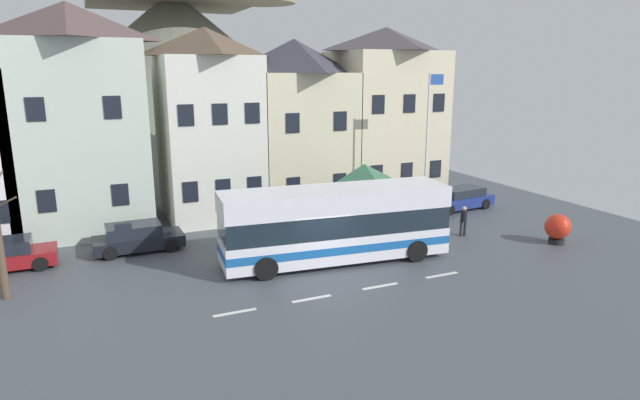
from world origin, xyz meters
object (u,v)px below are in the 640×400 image
object	(u,v)px
bus_shelter	(364,176)
parked_car_02	(137,238)
harbour_buoy	(558,228)
parked_car_00	(6,255)
parked_car_01	(459,199)
pedestrian_02	(424,219)
townhouse_02	(209,125)
hilltop_castle	(178,68)
flagpole	(428,139)
townhouse_01	(77,119)
pedestrian_03	(464,219)
pedestrian_00	(434,213)
transit_bus	(335,225)
pedestrian_01	(406,218)
public_bench	(380,208)
townhouse_03	(295,124)
townhouse_04	(384,115)

from	to	relation	value
bus_shelter	parked_car_02	xyz separation A→B (m)	(-11.42, 1.60, -2.38)
harbour_buoy	parked_car_00	bearing A→B (deg)	164.28
parked_car_01	pedestrian_02	distance (m)	6.30
townhouse_02	pedestrian_02	world-z (taller)	townhouse_02
townhouse_02	hilltop_castle	distance (m)	22.53
pedestrian_02	flagpole	size ratio (longest dim) A/B	0.19
parked_car_00	pedestrian_02	world-z (taller)	pedestrian_02
townhouse_01	pedestrian_03	xyz separation A→B (m)	(18.00, -9.74, -5.04)
parked_car_02	pedestrian_00	bearing A→B (deg)	-12.24
transit_bus	pedestrian_01	distance (m)	5.78
townhouse_01	pedestrian_00	bearing A→B (deg)	-25.72
pedestrian_00	public_bench	xyz separation A→B (m)	(-1.14, 3.79, -0.52)
parked_car_00	pedestrian_03	world-z (taller)	pedestrian_03
parked_car_00	parked_car_01	size ratio (longest dim) A/B	0.84
bus_shelter	pedestrian_03	size ratio (longest dim) A/B	2.32
hilltop_castle	parked_car_01	bearing A→B (deg)	-65.31
pedestrian_01	pedestrian_00	bearing A→B (deg)	-2.43
townhouse_03	public_bench	size ratio (longest dim) A/B	6.25
townhouse_02	townhouse_04	size ratio (longest dim) A/B	0.97
pedestrian_00	pedestrian_01	bearing A→B (deg)	177.57
townhouse_03	hilltop_castle	distance (m)	22.19
transit_bus	flagpole	distance (m)	8.88
townhouse_02	public_bench	world-z (taller)	townhouse_02
flagpole	hilltop_castle	bearing A→B (deg)	106.86
pedestrian_03	parked_car_01	bearing A→B (deg)	54.27
pedestrian_00	pedestrian_01	xyz separation A→B (m)	(-1.70, 0.07, -0.16)
townhouse_03	parked_car_00	world-z (taller)	townhouse_03
townhouse_02	pedestrian_01	size ratio (longest dim) A/B	6.95
public_bench	parked_car_00	bearing A→B (deg)	-176.45
bus_shelter	parked_car_01	bearing A→B (deg)	13.75
townhouse_03	flagpole	size ratio (longest dim) A/B	1.24
townhouse_01	pedestrian_03	world-z (taller)	townhouse_01
parked_car_02	transit_bus	bearing A→B (deg)	-33.59
bus_shelter	parked_car_02	world-z (taller)	bus_shelter
townhouse_01	townhouse_02	distance (m)	6.93
townhouse_04	pedestrian_02	bearing A→B (deg)	-105.64
pedestrian_03	public_bench	xyz separation A→B (m)	(-1.96, 5.26, -0.42)
townhouse_03	pedestrian_00	world-z (taller)	townhouse_03
parked_car_01	public_bench	distance (m)	5.37
parked_car_01	pedestrian_03	size ratio (longest dim) A/B	2.94
bus_shelter	public_bench	distance (m)	4.35
townhouse_03	townhouse_04	size ratio (longest dim) A/B	0.93
parked_car_01	parked_car_02	distance (m)	19.24
pedestrian_01	pedestrian_03	size ratio (longest dim) A/B	0.98
townhouse_01	pedestrian_01	bearing A→B (deg)	-27.92
townhouse_04	parked_car_01	xyz separation A→B (m)	(2.80, -4.70, -4.91)
townhouse_01	townhouse_03	distance (m)	12.46
hilltop_castle	pedestrian_03	world-z (taller)	hilltop_castle
townhouse_01	public_bench	bearing A→B (deg)	-15.61
townhouse_02	harbour_buoy	distance (m)	19.59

